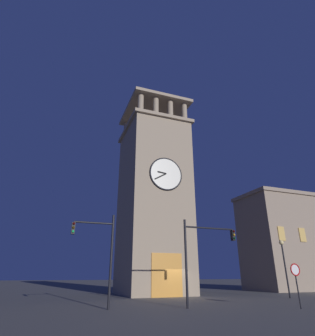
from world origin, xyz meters
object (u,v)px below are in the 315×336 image
(traffic_signal_near, at_px, (99,246))
(traffic_signal_mid, at_px, (203,248))
(no_horn_sign, at_px, (296,273))
(street_lamp, at_px, (284,257))
(clocktower, at_px, (153,200))
(adjacent_wing_building, at_px, (292,241))

(traffic_signal_near, bearing_deg, traffic_signal_mid, 170.45)
(traffic_signal_near, bearing_deg, no_horn_sign, 162.29)
(traffic_signal_near, relative_size, street_lamp, 1.13)
(street_lamp, bearing_deg, clocktower, -41.63)
(traffic_signal_near, bearing_deg, adjacent_wing_building, -156.22)
(adjacent_wing_building, xyz_separation_m, traffic_signal_near, (29.82, 13.14, -2.85))
(adjacent_wing_building, xyz_separation_m, no_horn_sign, (17.68, 17.02, -4.47))
(clocktower, relative_size, traffic_signal_mid, 4.62)
(clocktower, bearing_deg, street_lamp, 138.37)
(adjacent_wing_building, relative_size, traffic_signal_mid, 2.57)
(clocktower, relative_size, no_horn_sign, 9.64)
(adjacent_wing_building, height_order, street_lamp, adjacent_wing_building)
(traffic_signal_mid, relative_size, no_horn_sign, 2.09)
(street_lamp, height_order, no_horn_sign, street_lamp)
(clocktower, distance_m, traffic_signal_near, 15.82)
(clocktower, xyz_separation_m, adjacent_wing_building, (-21.92, -1.17, -3.82))
(traffic_signal_mid, bearing_deg, no_horn_sign, 152.37)
(traffic_signal_near, xyz_separation_m, traffic_signal_mid, (-6.98, 1.17, 0.03))
(clocktower, bearing_deg, no_horn_sign, 105.00)
(clocktower, relative_size, adjacent_wing_building, 1.80)
(street_lamp, bearing_deg, traffic_signal_near, 9.46)
(clocktower, distance_m, traffic_signal_mid, 14.76)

